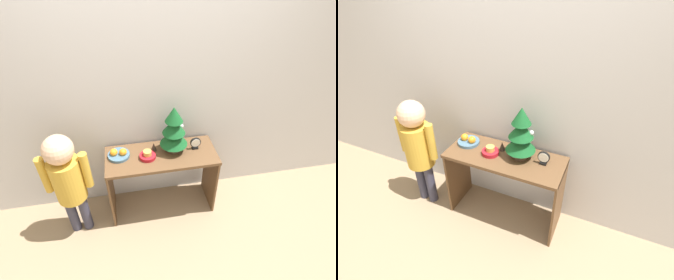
# 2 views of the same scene
# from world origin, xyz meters

# --- Properties ---
(ground_plane) EXTENTS (12.00, 12.00, 0.00)m
(ground_plane) POSITION_xyz_m (0.00, 0.00, 0.00)
(ground_plane) COLOR #997F60
(back_wall) EXTENTS (7.00, 0.05, 2.50)m
(back_wall) POSITION_xyz_m (0.00, 0.47, 1.25)
(back_wall) COLOR silver
(back_wall) RESTS_ON ground_plane
(console_table) EXTENTS (1.04, 0.42, 0.71)m
(console_table) POSITION_xyz_m (0.00, 0.21, 0.54)
(console_table) COLOR brown
(console_table) RESTS_ON ground_plane
(mini_tree) EXTENTS (0.26, 0.26, 0.47)m
(mini_tree) POSITION_xyz_m (0.12, 0.26, 0.94)
(mini_tree) COLOR #4C3828
(mini_tree) RESTS_ON console_table
(fruit_bowl) EXTENTS (0.20, 0.20, 0.09)m
(fruit_bowl) POSITION_xyz_m (-0.39, 0.26, 0.74)
(fruit_bowl) COLOR #476B84
(fruit_bowl) RESTS_ON console_table
(singing_bowl) EXTENTS (0.15, 0.15, 0.08)m
(singing_bowl) POSITION_xyz_m (-0.13, 0.19, 0.74)
(singing_bowl) COLOR #AD1923
(singing_bowl) RESTS_ON console_table
(desk_clock) EXTENTS (0.10, 0.04, 0.12)m
(desk_clock) POSITION_xyz_m (0.33, 0.24, 0.77)
(desk_clock) COLOR black
(desk_clock) RESTS_ON console_table
(figurine) EXTENTS (0.05, 0.05, 0.09)m
(figurine) POSITION_xyz_m (-0.06, 0.29, 0.76)
(figurine) COLOR #382D23
(figurine) RESTS_ON console_table
(child_figure) EXTENTS (0.41, 0.26, 1.13)m
(child_figure) POSITION_xyz_m (-0.83, 0.08, 0.71)
(child_figure) COLOR #38384C
(child_figure) RESTS_ON ground_plane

